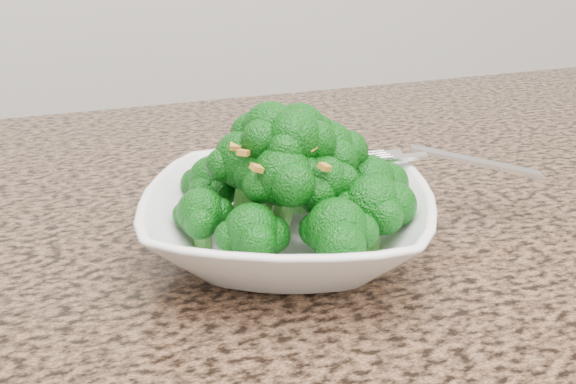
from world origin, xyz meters
name	(u,v)px	position (x,y,z in m)	size (l,w,h in m)	color
granite_counter	(366,303)	(0.00, 0.30, 0.89)	(1.64, 1.04, 0.03)	brown
bowl	(288,223)	(-0.03, 0.36, 0.93)	(0.21, 0.21, 0.05)	white
broccoli_pile	(288,139)	(-0.03, 0.36, 0.99)	(0.18, 0.18, 0.08)	#09570C
garlic_topping	(288,80)	(-0.03, 0.36, 1.03)	(0.11, 0.11, 0.01)	#C2882F
fork	(418,156)	(0.08, 0.38, 0.96)	(0.18, 0.03, 0.01)	silver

